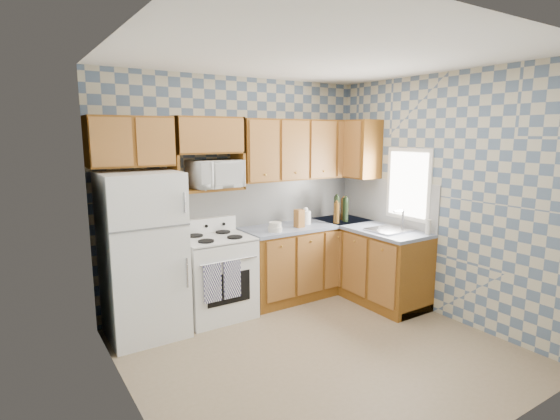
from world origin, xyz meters
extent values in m
plane|color=#7B684A|center=(0.00, 0.00, 0.00)|extent=(3.40, 3.40, 0.00)
cube|color=slate|center=(0.00, 1.60, 1.35)|extent=(3.40, 0.02, 2.70)
cube|color=slate|center=(1.70, 0.00, 1.35)|extent=(0.02, 3.20, 2.70)
cube|color=silver|center=(0.40, 1.59, 1.20)|extent=(2.60, 0.02, 0.56)
cube|color=silver|center=(1.69, 0.80, 1.20)|extent=(0.02, 1.60, 0.56)
cube|color=white|center=(-1.27, 1.25, 0.84)|extent=(0.75, 0.70, 1.68)
cube|color=white|center=(-0.47, 1.28, 0.45)|extent=(0.76, 0.65, 0.90)
cube|color=silver|center=(-0.47, 1.28, 0.91)|extent=(0.76, 0.65, 0.02)
cube|color=white|center=(-0.47, 1.55, 1.00)|extent=(0.76, 0.08, 0.17)
cube|color=navy|center=(-0.67, 0.93, 0.52)|extent=(0.20, 0.02, 0.41)
cube|color=navy|center=(-0.44, 0.93, 0.52)|extent=(0.20, 0.02, 0.41)
cube|color=brown|center=(0.82, 1.30, 0.44)|extent=(1.75, 0.60, 0.88)
cube|color=brown|center=(1.40, 0.80, 0.44)|extent=(0.60, 1.60, 0.88)
cube|color=slate|center=(0.82, 1.30, 0.90)|extent=(1.77, 0.63, 0.04)
cube|color=slate|center=(1.40, 0.80, 0.90)|extent=(0.63, 1.60, 0.04)
cube|color=brown|center=(0.82, 1.44, 1.85)|extent=(1.75, 0.33, 0.74)
cube|color=brown|center=(-1.29, 1.44, 1.97)|extent=(0.82, 0.33, 0.50)
cube|color=brown|center=(1.53, 1.25, 1.85)|extent=(0.33, 0.70, 0.74)
cube|color=brown|center=(-0.47, 1.44, 1.44)|extent=(0.80, 0.33, 0.03)
imported|color=white|center=(-0.39, 1.39, 1.60)|extent=(0.60, 0.45, 0.31)
cube|color=#B7B7BC|center=(1.40, 0.45, 0.93)|extent=(0.48, 0.40, 0.03)
cube|color=silver|center=(1.69, 0.45, 1.45)|extent=(0.02, 0.66, 0.86)
cylinder|color=black|center=(1.21, 1.20, 1.09)|extent=(0.07, 0.07, 0.33)
cylinder|color=black|center=(1.31, 1.14, 1.08)|extent=(0.07, 0.07, 0.31)
cylinder|color=#4C300F|center=(1.36, 1.24, 1.06)|extent=(0.07, 0.07, 0.29)
cylinder|color=#4C300F|center=(1.14, 1.12, 1.05)|extent=(0.07, 0.07, 0.27)
cube|color=brown|center=(0.61, 1.18, 1.03)|extent=(0.11, 0.11, 0.22)
cylinder|color=white|center=(0.79, 1.30, 1.00)|extent=(0.13, 0.13, 0.17)
cylinder|color=silver|center=(1.62, 0.08, 1.01)|extent=(0.06, 0.06, 0.17)
camera|label=1|loc=(-2.42, -3.07, 2.05)|focal=28.00mm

